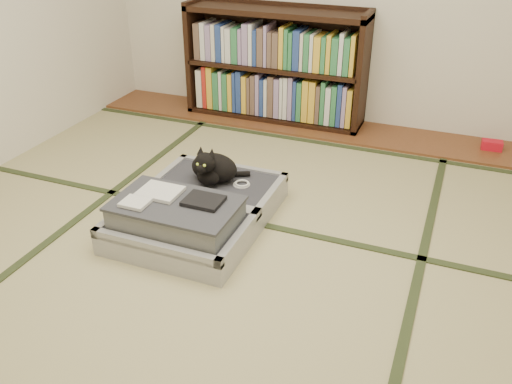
% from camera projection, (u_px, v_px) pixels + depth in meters
% --- Properties ---
extents(floor, '(4.50, 4.50, 0.00)m').
position_uv_depth(floor, '(224.00, 260.00, 2.94)').
color(floor, tan).
rests_on(floor, ground).
extents(wood_strip, '(4.00, 0.50, 0.02)m').
position_uv_depth(wood_strip, '(323.00, 128.00, 4.56)').
color(wood_strip, brown).
rests_on(wood_strip, ground).
extents(red_item, '(0.15, 0.10, 0.07)m').
position_uv_depth(red_item, '(492.00, 145.00, 4.13)').
color(red_item, red).
rests_on(red_item, wood_strip).
extents(tatami_borders, '(4.00, 4.50, 0.01)m').
position_uv_depth(tatami_borders, '(257.00, 215.00, 3.34)').
color(tatami_borders, '#2D381E').
rests_on(tatami_borders, ground).
extents(bookcase, '(1.52, 0.35, 0.98)m').
position_uv_depth(bookcase, '(275.00, 68.00, 4.55)').
color(bookcase, black).
rests_on(bookcase, wood_strip).
extents(suitcase, '(0.77, 1.03, 0.30)m').
position_uv_depth(suitcase, '(195.00, 211.00, 3.18)').
color(suitcase, '#A1A2A6').
rests_on(suitcase, floor).
extents(cat, '(0.34, 0.35, 0.28)m').
position_uv_depth(cat, '(213.00, 168.00, 3.35)').
color(cat, black).
rests_on(cat, suitcase).
extents(cable_coil, '(0.11, 0.11, 0.03)m').
position_uv_depth(cable_coil, '(242.00, 184.00, 3.36)').
color(cable_coil, white).
rests_on(cable_coil, suitcase).
extents(hanger, '(0.40, 0.21, 0.01)m').
position_uv_depth(hanger, '(188.00, 184.00, 3.68)').
color(hanger, black).
rests_on(hanger, floor).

